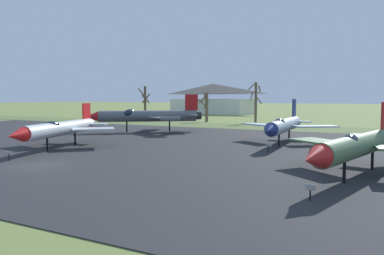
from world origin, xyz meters
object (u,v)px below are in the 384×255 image
Objects in this scene: info_placard_rear_left at (74,129)px; info_placard_rear_right at (9,155)px; visitor_building at (213,99)px; info_placard_rear_center at (310,190)px; jet_fighter_rear_left at (147,116)px; jet_fighter_rear_center at (359,145)px; jet_fighter_rear_right at (60,128)px; jet_fighter_front_left at (284,125)px; info_placard_front_left at (268,147)px.

info_placard_rear_right is at bearing -57.82° from info_placard_rear_left.
info_placard_rear_center is at bearing -62.80° from visitor_building.
jet_fighter_rear_left reaches higher than info_placard_rear_right.
jet_fighter_rear_center is 0.54× the size of visitor_building.
info_placard_rear_left is at bearing 161.20° from jet_fighter_rear_center.
info_placard_rear_left is 15.31m from jet_fighter_rear_right.
jet_fighter_front_left is 7.21m from info_placard_front_left.
jet_fighter_rear_center is 94.55m from visitor_building.
info_placard_rear_left is (-28.86, 4.84, 0.10)m from info_placard_front_left.
info_placard_rear_right is (2.19, -7.34, -1.50)m from jet_fighter_rear_right.
info_placard_front_left is 0.06× the size of jet_fighter_rear_center.
info_placard_rear_right is at bearing 178.04° from info_placard_rear_center.
jet_fighter_rear_left is (-21.52, 5.31, 0.30)m from jet_fighter_front_left.
jet_fighter_front_left is at bearing 36.52° from jet_fighter_rear_right.
info_placard_rear_left reaches higher than info_placard_rear_center.
jet_fighter_front_left is 1.00× the size of jet_fighter_rear_right.
info_placard_rear_left reaches higher than info_placard_rear_right.
info_placard_rear_right is at bearing -165.53° from jet_fighter_rear_center.
visitor_building is (-47.39, 81.78, 2.55)m from jet_fighter_rear_center.
visitor_building is (-39.28, 74.03, 4.05)m from info_placard_front_left.
jet_fighter_front_left is at bearing -59.80° from visitor_building.
jet_fighter_front_left is 17.02m from jet_fighter_rear_center.
info_placard_rear_center is 0.06× the size of jet_fighter_rear_right.
jet_fighter_rear_right is at bearing -75.97° from visitor_building.
info_placard_front_left is at bearing 40.07° from info_placard_rear_right.
jet_fighter_rear_right is 0.53× the size of visitor_building.
jet_fighter_front_left is 23.11m from info_placard_rear_center.
jet_fighter_front_left is at bearing 92.47° from info_placard_front_left.
info_placard_rear_center is 1.07× the size of info_placard_rear_right.
info_placard_rear_center is 0.84× the size of info_placard_rear_left.
info_placard_rear_center is at bearing -102.67° from jet_fighter_rear_center.
visitor_building reaches higher than jet_fighter_rear_center.
jet_fighter_front_left is 23.36m from jet_fighter_rear_right.
jet_fighter_rear_right reaches higher than info_placard_rear_center.
jet_fighter_rear_center is 27.19m from jet_fighter_rear_right.
info_placard_rear_center is (6.78, -22.04, -1.55)m from jet_fighter_front_left.
visitor_building reaches higher than info_placard_front_left.
info_placard_front_left is 25.14m from jet_fighter_rear_left.
jet_fighter_rear_left is at bearing 100.55° from info_placard_rear_right.
visitor_building is at bearing 120.09° from jet_fighter_rear_center.
info_placard_front_left is at bearing -29.51° from jet_fighter_rear_left.
jet_fighter_rear_right reaches higher than info_placard_front_left.
visitor_building reaches higher than jet_fighter_rear_left.
info_placard_front_left is 22.05m from info_placard_rear_right.
visitor_building is at bearing 104.25° from info_placard_rear_right.
info_placard_rear_right is 91.12m from visitor_building.
jet_fighter_rear_left is at bearing 98.15° from jet_fighter_rear_right.
jet_fighter_rear_center is (8.11, -7.75, 1.50)m from info_placard_front_left.
info_placard_rear_center is at bearing -29.30° from info_placard_rear_left.
jet_fighter_rear_right is (-25.55, 8.14, 1.48)m from info_placard_rear_center.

